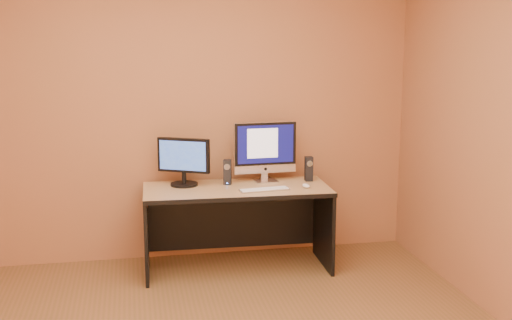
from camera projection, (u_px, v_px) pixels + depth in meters
name	position (u px, v px, depth m)	size (l,w,h in m)	color
walls	(204.00, 148.00, 3.40)	(4.00, 4.00, 2.60)	#975C3C
desk	(237.00, 229.00, 5.19)	(1.48, 0.65, 0.68)	tan
imac	(266.00, 151.00, 5.29)	(0.53, 0.19, 0.51)	#B8B8BC
second_monitor	(184.00, 162.00, 5.16)	(0.44, 0.22, 0.39)	black
speaker_left	(227.00, 172.00, 5.22)	(0.06, 0.07, 0.20)	black
speaker_right	(309.00, 169.00, 5.34)	(0.06, 0.07, 0.20)	black
keyboard	(264.00, 190.00, 5.03)	(0.40, 0.11, 0.02)	#B4B3B8
mouse	(306.00, 186.00, 5.12)	(0.05, 0.09, 0.03)	white
cable_a	(271.00, 178.00, 5.43)	(0.01, 0.01, 0.20)	black
cable_b	(259.00, 179.00, 5.43)	(0.01, 0.01, 0.17)	black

